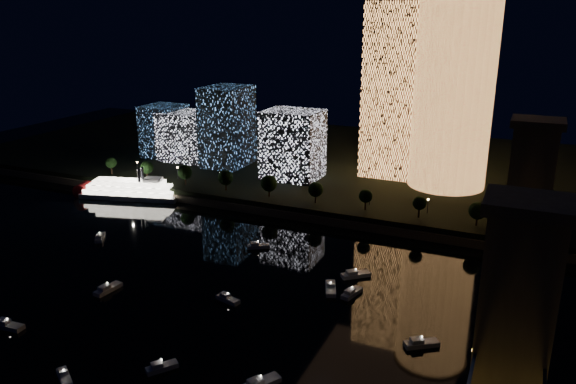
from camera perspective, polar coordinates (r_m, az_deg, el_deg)
name	(u,v)px	position (r m, az deg, el deg)	size (l,w,h in m)	color
ground	(225,332)	(144.60, -6.46, -13.96)	(520.00, 520.00, 0.00)	black
far_bank	(387,167)	(282.49, 10.00, 2.50)	(420.00, 160.00, 5.00)	black
seawall	(334,220)	(211.34, 4.73, -2.84)	(420.00, 6.00, 3.00)	#6B5E4C
tower_cylindrical	(453,94)	(242.39, 16.45, 9.54)	(34.00, 34.00, 77.62)	#EA954B
tower_rectangular	(394,91)	(255.83, 10.74, 10.06)	(23.67, 23.67, 75.31)	#EA954B
midrise_blocks	(223,134)	(271.90, -6.63, 5.88)	(97.86, 31.23, 37.62)	white
truss_bridge	(512,323)	(124.20, 21.84, -12.29)	(13.00, 266.00, 50.00)	navy
riverboat	(126,190)	(248.97, -16.17, 0.21)	(46.46, 20.36, 13.76)	silver
motorboats	(229,306)	(153.93, -5.99, -11.47)	(123.30, 86.61, 2.78)	silver
esplanade_trees	(270,184)	(224.39, -1.84, 0.87)	(165.67, 6.69, 8.84)	black
street_lamps	(267,182)	(231.81, -2.18, 1.05)	(132.70, 0.70, 5.65)	black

